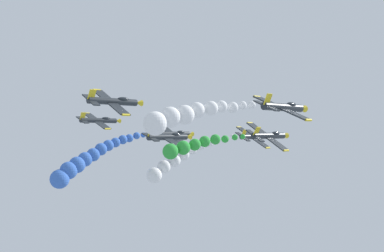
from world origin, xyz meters
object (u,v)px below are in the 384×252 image
airplane_trailing (284,107)px  airplane_right_outer (99,120)px  airplane_right_inner (269,136)px  airplane_left_outer (169,137)px  airplane_lead (255,137)px  airplane_high_slot (114,101)px  airplane_left_inner (175,134)px

airplane_trailing → airplane_right_outer: bearing=179.4°
airplane_right_inner → airplane_trailing: bearing=-47.3°
airplane_right_inner → airplane_left_outer: airplane_right_inner is taller
airplane_right_outer → airplane_trailing: (48.35, -0.49, 0.92)m
airplane_right_outer → airplane_trailing: size_ratio=1.00×
airplane_lead → airplane_left_outer: (0.31, -25.68, 0.13)m
airplane_lead → airplane_high_slot: airplane_high_slot is taller
airplane_left_inner → airplane_right_outer: (-12.49, -11.12, 3.00)m
airplane_left_inner → airplane_right_inner: airplane_left_inner is taller
airplane_right_outer → airplane_high_slot: bearing=-27.6°
airplane_right_outer → airplane_left_outer: bearing=-1.4°
airplane_high_slot → airplane_trailing: bearing=28.2°
airplane_left_inner → airplane_left_outer: bearing=-45.8°
airplane_left_inner → airplane_trailing: size_ratio=1.00×
airplane_high_slot → airplane_left_outer: bearing=95.0°
airplane_right_inner → airplane_high_slot: (-12.18, -24.74, 5.52)m
airplane_left_inner → airplane_left_outer: (11.36, -11.70, -0.47)m
airplane_right_inner → airplane_trailing: airplane_trailing is taller
airplane_right_outer → airplane_high_slot: size_ratio=1.00×
airplane_left_inner → airplane_left_outer: 16.32m
airplane_right_outer → airplane_left_inner: bearing=41.7°
airplane_right_outer → airplane_high_slot: 28.25m
airplane_lead → airplane_right_outer: airplane_right_outer is taller
airplane_high_slot → airplane_right_inner: bearing=63.8°
airplane_right_outer → airplane_high_slot: airplane_high_slot is taller
airplane_left_outer → airplane_trailing: (24.49, 0.08, 4.39)m
airplane_left_inner → airplane_high_slot: bearing=-62.8°
airplane_lead → airplane_left_inner: bearing=-128.3°
airplane_right_inner → airplane_left_outer: 18.07m
airplane_left_inner → airplane_right_outer: airplane_right_outer is taller
airplane_right_inner → airplane_trailing: 17.07m
airplane_left_inner → airplane_right_inner: 24.64m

